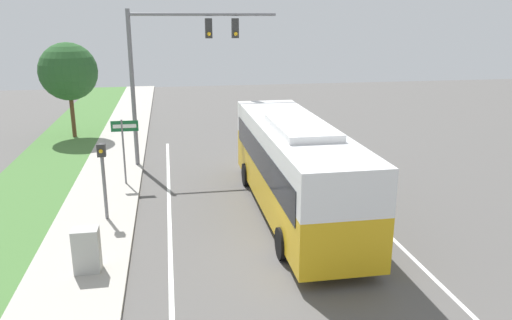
{
  "coord_description": "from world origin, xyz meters",
  "views": [
    {
      "loc": [
        -3.43,
        -13.31,
        6.97
      ],
      "look_at": [
        -0.29,
        4.45,
        1.83
      ],
      "focal_mm": 35.0,
      "sensor_mm": 36.0,
      "label": 1
    }
  ],
  "objects": [
    {
      "name": "ground_plane",
      "position": [
        0.0,
        0.0,
        0.0
      ],
      "size": [
        80.0,
        80.0,
        0.0
      ],
      "primitive_type": "plane",
      "color": "#565451"
    },
    {
      "name": "pedestrian_signal",
      "position": [
        -5.77,
        3.82,
        1.95
      ],
      "size": [
        0.28,
        0.34,
        2.84
      ],
      "color": "slate",
      "rests_on": "ground_plane"
    },
    {
      "name": "bus",
      "position": [
        0.93,
        3.43,
        1.94
      ],
      "size": [
        2.71,
        11.17,
        3.56
      ],
      "color": "gold",
      "rests_on": "ground_plane"
    },
    {
      "name": "utility_cabinet",
      "position": [
        -5.87,
        -0.03,
        0.75
      ],
      "size": [
        0.72,
        0.54,
        1.27
      ],
      "color": "#A8A8A3",
      "rests_on": "sidewalk"
    },
    {
      "name": "lane_divider_near",
      "position": [
        -3.6,
        0.0,
        0.0
      ],
      "size": [
        0.14,
        30.0,
        0.01
      ],
      "color": "silver",
      "rests_on": "ground_plane"
    },
    {
      "name": "street_sign",
      "position": [
        -5.35,
        7.73,
        2.0
      ],
      "size": [
        1.12,
        0.08,
        2.9
      ],
      "color": "slate",
      "rests_on": "ground_plane"
    },
    {
      "name": "sidewalk",
      "position": [
        -6.2,
        0.0,
        0.06
      ],
      "size": [
        2.8,
        80.0,
        0.12
      ],
      "color": "#ADA89E",
      "rests_on": "ground_plane"
    },
    {
      "name": "lane_divider_far",
      "position": [
        3.6,
        0.0,
        0.0
      ],
      "size": [
        0.14,
        30.0,
        0.01
      ],
      "color": "silver",
      "rests_on": "ground_plane"
    },
    {
      "name": "signal_gantry",
      "position": [
        -3.08,
        10.62,
        5.26
      ],
      "size": [
        6.88,
        0.41,
        7.38
      ],
      "color": "slate",
      "rests_on": "ground_plane"
    },
    {
      "name": "roadside_tree",
      "position": [
        -9.08,
        17.36,
        3.97
      ],
      "size": [
        3.34,
        3.34,
        5.55
      ],
      "color": "brown",
      "rests_on": "grass_verge"
    }
  ]
}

